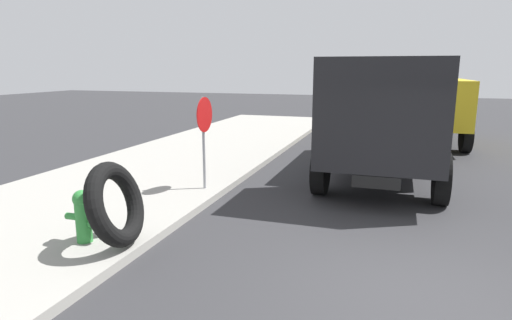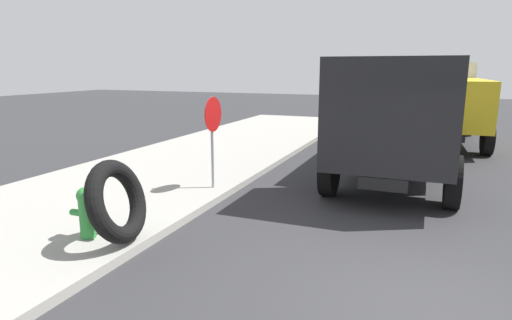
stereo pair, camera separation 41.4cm
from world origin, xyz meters
TOP-DOWN VIEW (x-y plane):
  - ground_plane at (0.00, 0.00)m, footprint 80.00×80.00m
  - sidewalk_curb at (0.00, 6.50)m, footprint 36.00×5.00m
  - fire_hydrant at (-0.15, 4.90)m, footprint 0.27×0.61m
  - loose_tire at (-0.13, 4.32)m, footprint 1.37×0.80m
  - stop_sign at (3.22, 4.41)m, footprint 0.76×0.08m
  - dump_truck_gray at (6.19, 0.73)m, footprint 7.00×2.80m
  - dump_truck_yellow at (12.89, -0.43)m, footprint 7.11×3.08m

SIDE VIEW (x-z plane):
  - ground_plane at x=0.00m, z-range 0.00..0.00m
  - sidewalk_curb at x=0.00m, z-range 0.00..0.15m
  - fire_hydrant at x=-0.15m, z-range 0.18..1.01m
  - loose_tire at x=-0.13m, z-range 0.15..1.47m
  - stop_sign at x=3.22m, z-range 0.54..2.57m
  - dump_truck_gray at x=6.19m, z-range 0.11..3.11m
  - dump_truck_yellow at x=12.89m, z-range 0.11..3.11m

